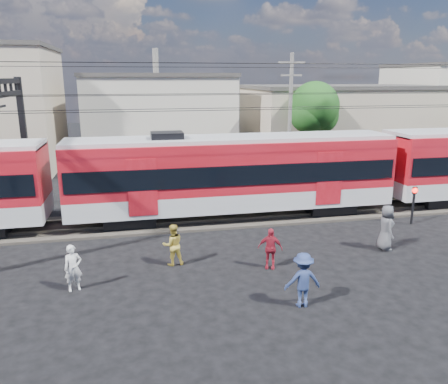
{
  "coord_description": "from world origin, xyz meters",
  "views": [
    {
      "loc": [
        -4.26,
        -12.69,
        6.97
      ],
      "look_at": [
        -0.56,
        5.0,
        2.21
      ],
      "focal_mm": 35.0,
      "sensor_mm": 36.0,
      "label": 1
    }
  ],
  "objects_px": {
    "pedestrian_a": "(73,268)",
    "pedestrian_c": "(303,280)",
    "commuter_train": "(237,172)",
    "crossing_signal": "(414,198)"
  },
  "relations": [
    {
      "from": "pedestrian_a",
      "to": "pedestrian_c",
      "type": "xyz_separation_m",
      "value": [
        7.12,
        -2.57,
        0.08
      ]
    },
    {
      "from": "commuter_train",
      "to": "crossing_signal",
      "type": "xyz_separation_m",
      "value": [
        8.14,
        -2.72,
        -1.1
      ]
    },
    {
      "from": "pedestrian_a",
      "to": "pedestrian_c",
      "type": "relative_size",
      "value": 0.91
    },
    {
      "from": "commuter_train",
      "to": "pedestrian_a",
      "type": "distance_m",
      "value": 9.81
    },
    {
      "from": "commuter_train",
      "to": "pedestrian_c",
      "type": "height_order",
      "value": "commuter_train"
    },
    {
      "from": "commuter_train",
      "to": "crossing_signal",
      "type": "height_order",
      "value": "commuter_train"
    },
    {
      "from": "pedestrian_c",
      "to": "crossing_signal",
      "type": "bearing_deg",
      "value": -139.93
    },
    {
      "from": "pedestrian_a",
      "to": "pedestrian_c",
      "type": "distance_m",
      "value": 7.57
    },
    {
      "from": "pedestrian_c",
      "to": "crossing_signal",
      "type": "height_order",
      "value": "crossing_signal"
    },
    {
      "from": "commuter_train",
      "to": "pedestrian_c",
      "type": "distance_m",
      "value": 9.19
    }
  ]
}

